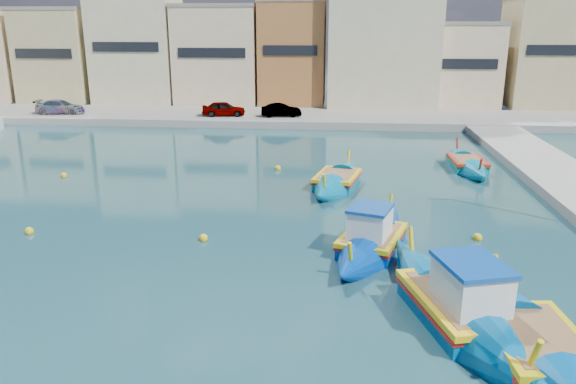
% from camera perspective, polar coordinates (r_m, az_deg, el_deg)
% --- Properties ---
extents(ground, '(160.00, 160.00, 0.00)m').
position_cam_1_polar(ground, '(19.22, -13.75, -8.87)').
color(ground, '#153A40').
rests_on(ground, ground).
extents(north_quay, '(80.00, 8.00, 0.60)m').
position_cam_1_polar(north_quay, '(49.34, -1.97, 7.60)').
color(north_quay, gray).
rests_on(north_quay, ground).
extents(north_townhouses, '(83.20, 7.87, 10.19)m').
position_cam_1_polar(north_townhouses, '(55.80, 5.94, 13.44)').
color(north_townhouses, beige).
rests_on(north_townhouses, ground).
extents(church_block, '(10.00, 10.00, 19.10)m').
position_cam_1_polar(church_block, '(56.49, 9.56, 16.81)').
color(church_block, beige).
rests_on(church_block, ground).
extents(parked_cars, '(23.20, 2.03, 1.24)m').
position_cam_1_polar(parked_cars, '(49.57, -12.28, 8.32)').
color(parked_cars, '#4C1919').
rests_on(parked_cars, north_quay).
extents(luzzu_turquoise_cabin, '(4.71, 10.04, 3.16)m').
position_cam_1_polar(luzzu_turquoise_cabin, '(16.99, 16.94, -11.27)').
color(luzzu_turquoise_cabin, '#005EA0').
rests_on(luzzu_turquoise_cabin, ground).
extents(luzzu_blue_cabin, '(4.29, 8.09, 2.79)m').
position_cam_1_polar(luzzu_blue_cabin, '(21.29, 8.50, -4.98)').
color(luzzu_blue_cabin, '#003CA6').
rests_on(luzzu_blue_cabin, ground).
extents(luzzu_cyan_mid, '(1.99, 7.56, 2.22)m').
position_cam_1_polar(luzzu_cyan_mid, '(34.39, 17.72, 2.64)').
color(luzzu_cyan_mid, '#007A9D').
rests_on(luzzu_cyan_mid, ground).
extents(luzzu_green, '(3.58, 7.75, 2.37)m').
position_cam_1_polar(luzzu_green, '(29.33, 5.01, 1.07)').
color(luzzu_green, '#006F9E').
rests_on(luzzu_green, ground).
extents(luzzu_cyan_south, '(2.90, 8.79, 2.69)m').
position_cam_1_polar(luzzu_cyan_south, '(15.87, 23.82, -14.56)').
color(luzzu_cyan_south, '#00539F').
rests_on(luzzu_cyan_south, ground).
extents(mooring_buoys, '(20.97, 22.13, 0.36)m').
position_cam_1_polar(mooring_buoys, '(24.03, -9.21, -3.11)').
color(mooring_buoys, yellow).
rests_on(mooring_buoys, ground).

